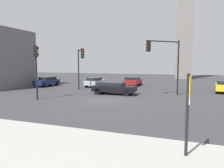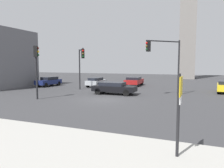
# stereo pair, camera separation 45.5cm
# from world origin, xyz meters

# --- Properties ---
(ground_plane) EXTENTS (103.10, 103.10, 0.00)m
(ground_plane) POSITION_xyz_m (0.00, 0.00, 0.00)
(ground_plane) COLOR #38383A
(sidewalk_corner) EXTENTS (37.12, 4.30, 0.15)m
(sidewalk_corner) POSITION_xyz_m (0.00, -10.82, 0.07)
(sidewalk_corner) COLOR #A8A59E
(sidewalk_corner) RESTS_ON ground_plane
(direction_sign) EXTENTS (0.14, 0.75, 2.75)m
(direction_sign) POSITION_xyz_m (7.16, -10.05, 1.86)
(direction_sign) COLOR black
(direction_sign) RESTS_ON ground_plane
(traffic_light_0) EXTENTS (3.01, 2.66, 5.65)m
(traffic_light_0) POSITION_xyz_m (4.80, 4.31, 4.09)
(traffic_light_0) COLOR black
(traffic_light_0) RESTS_ON ground_plane
(traffic_light_1) EXTENTS (0.49, 0.42, 4.85)m
(traffic_light_1) POSITION_xyz_m (-5.77, -1.97, 3.40)
(traffic_light_1) COLOR black
(traffic_light_1) RESTS_ON ground_plane
(traffic_light_2) EXTENTS (2.65, 3.61, 5.08)m
(traffic_light_2) POSITION_xyz_m (-4.77, 4.35, 3.71)
(traffic_light_2) COLOR black
(traffic_light_2) RESTS_ON ground_plane
(car_0) EXTENTS (2.10, 4.48, 1.31)m
(car_0) POSITION_xyz_m (-0.76, 13.17, 0.72)
(car_0) COLOR maroon
(car_0) RESTS_ON ground_plane
(car_1) EXTENTS (2.20, 4.42, 1.33)m
(car_1) POSITION_xyz_m (11.03, 9.36, 0.72)
(car_1) COLOR yellow
(car_1) RESTS_ON ground_plane
(car_2) EXTENTS (1.91, 4.13, 1.38)m
(car_2) POSITION_xyz_m (-12.20, 7.75, 0.74)
(car_2) COLOR navy
(car_2) RESTS_ON ground_plane
(car_3) EXTENTS (4.63, 2.03, 1.30)m
(car_3) POSITION_xyz_m (-0.35, 3.60, 0.72)
(car_3) COLOR black
(car_3) RESTS_ON ground_plane
(car_4) EXTENTS (1.90, 4.15, 1.30)m
(car_4) POSITION_xyz_m (-5.53, 9.88, 0.71)
(car_4) COLOR #ADB2B7
(car_4) RESTS_ON ground_plane
(skyline_tower) EXTENTS (3.40, 3.40, 29.19)m
(skyline_tower) POSITION_xyz_m (6.09, 32.37, 14.60)
(skyline_tower) COLOR gray
(skyline_tower) RESTS_ON ground_plane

